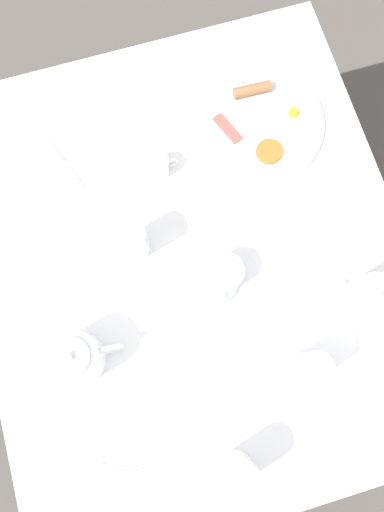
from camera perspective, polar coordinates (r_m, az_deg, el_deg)
ground_plane at (r=1.83m, az=-0.00°, el=-5.24°), size 8.00×8.00×0.00m
table at (r=1.20m, az=-0.00°, el=-0.91°), size 0.97×1.14×0.70m
breakfast_plate at (r=1.26m, az=7.77°, el=14.90°), size 0.31×0.31×0.04m
teapot_near at (r=1.08m, az=-13.08°, el=-11.29°), size 0.20×0.11×0.13m
teapot_far at (r=1.13m, az=19.77°, el=-5.02°), size 0.17×0.13×0.13m
teacup_with_saucer_left at (r=1.10m, az=3.75°, el=-2.08°), size 0.15×0.15×0.07m
water_glass_tall at (r=1.07m, az=13.31°, el=-12.52°), size 0.07×0.07×0.13m
water_glass_short at (r=1.09m, az=-6.86°, el=1.76°), size 0.07×0.07×0.12m
wine_glass_spare at (r=1.06m, az=5.37°, el=-23.43°), size 0.07×0.07×0.12m
creamer_jug at (r=1.18m, az=-3.93°, el=10.22°), size 0.08×0.06×0.05m
napkin_folded at (r=1.24m, az=-16.46°, el=8.67°), size 0.17×0.19×0.01m
fork_by_plate at (r=1.29m, az=-8.03°, el=17.23°), size 0.05×0.17×0.00m
knife_by_plate at (r=1.13m, az=-9.53°, el=-22.78°), size 0.19×0.08×0.00m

